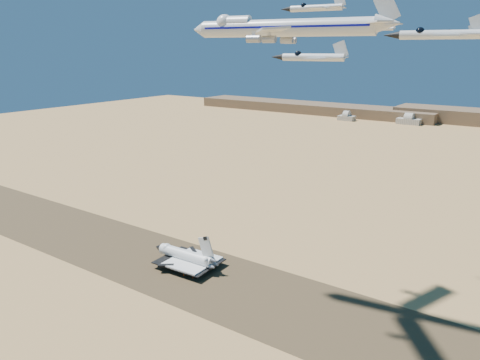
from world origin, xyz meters
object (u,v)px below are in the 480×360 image
Objects in this scene: carrier_747 at (278,28)px; chase_jet_c at (438,34)px; chase_jet_e at (456,32)px; crew_a at (184,275)px; chase_jet_d at (379,29)px; shuttle at (186,256)px; chase_jet_a at (315,8)px; crew_b at (187,273)px; chase_jet_b at (311,57)px; crew_c at (193,277)px.

chase_jet_c is at bearing -52.92° from carrier_747.
crew_a is at bearing -150.72° from chase_jet_e.
chase_jet_d is 0.92× the size of chase_jet_e.
shuttle is 107.12m from carrier_747.
chase_jet_c is at bearing -39.57° from chase_jet_a.
chase_jet_b is (82.29, -52.12, 92.83)m from crew_b.
carrier_747 is 46.11× the size of crew_b.
chase_jet_b reaches higher than crew_a.
crew_c is 0.12× the size of chase_jet_e.
chase_jet_a reaches higher than crew_b.
shuttle is 13.79m from crew_c.
chase_jet_e reaches higher than shuttle.
chase_jet_e is (45.67, 65.25, -0.50)m from carrier_747.
chase_jet_c is (106.84, -57.38, 96.59)m from crew_b.
shuttle is 148.88m from chase_jet_e.
chase_jet_b is 1.04× the size of chase_jet_c.
shuttle reaches higher than crew_b.
crew_a is at bearing 155.34° from crew_b.
chase_jet_d is at bearing -99.41° from crew_c.
chase_jet_b is at bearing 159.89° from chase_jet_c.
crew_c is at bearing -134.77° from chase_jet_d.
chase_jet_e is at bearing 46.32° from carrier_747.
carrier_747 is 79.65m from chase_jet_e.
carrier_747 reaches higher than crew_b.
crew_a is 4.54m from crew_c.
shuttle is 21.26× the size of crew_b.
chase_jet_d is (-48.88, 113.29, 5.55)m from chase_jet_c.
crew_c is at bearing -169.93° from carrier_747.
shuttle is at bearing -144.16° from chase_jet_d.
crew_a is at bearing -136.71° from chase_jet_d.
crew_b is at bearing -173.82° from carrier_747.
crew_a is 0.11× the size of chase_jet_e.
crew_c is (4.57, -1.23, 0.06)m from crew_b.
chase_jet_e reaches higher than crew_a.
chase_jet_a is 93.33m from chase_jet_d.
crew_c is 0.11× the size of chase_jet_b.
chase_jet_b is at bearing -79.03° from chase_jet_d.
crew_a is at bearing -56.12° from shuttle.
chase_jet_b is 25.39m from chase_jet_c.
chase_jet_e is (-23.53, 132.62, 4.36)m from chase_jet_c.
crew_a is 151.91m from chase_jet_e.
chase_jet_c is (24.55, -5.25, 3.76)m from chase_jet_b.
chase_jet_b reaches higher than crew_c.
crew_b is 134.56m from chase_jet_b.
chase_jet_d reaches higher than crew_c.
shuttle is 0.46× the size of carrier_747.
carrier_747 is 58.95m from chase_jet_a.
shuttle is 138.59m from chase_jet_b.
chase_jet_a is at bearing -118.61° from crew_a.
chase_jet_a is (74.46, -33.96, 103.41)m from crew_a.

